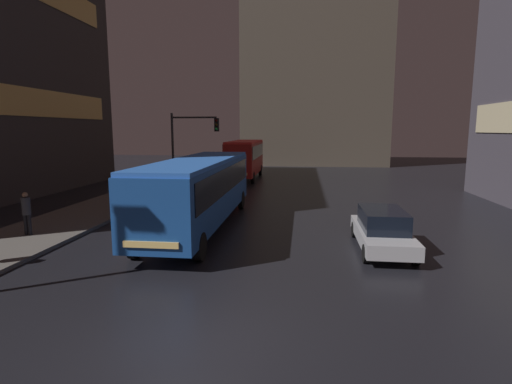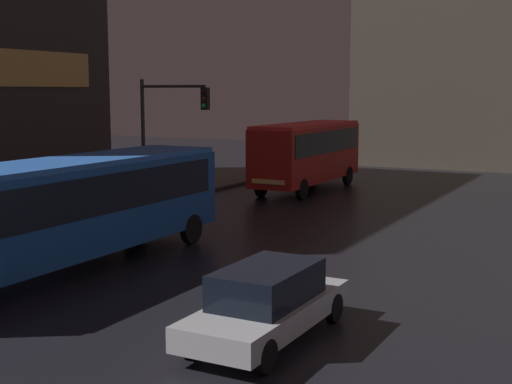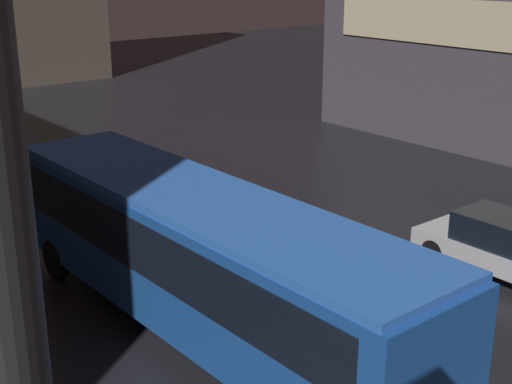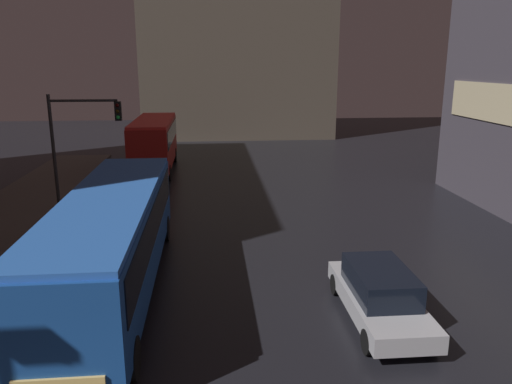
{
  "view_description": "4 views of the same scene",
  "coord_description": "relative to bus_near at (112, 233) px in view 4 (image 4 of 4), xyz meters",
  "views": [
    {
      "loc": [
        2.31,
        -7.5,
        4.47
      ],
      "look_at": [
        0.0,
        11.6,
        1.45
      ],
      "focal_mm": 28.0,
      "sensor_mm": 36.0,
      "label": 1
    },
    {
      "loc": [
        11.7,
        -5.2,
        5.1
      ],
      "look_at": [
        2.79,
        11.67,
        2.38
      ],
      "focal_mm": 50.0,
      "sensor_mm": 36.0,
      "label": 2
    },
    {
      "loc": [
        -10.02,
        -1.19,
        7.67
      ],
      "look_at": [
        2.17,
        13.67,
        1.28
      ],
      "focal_mm": 50.0,
      "sensor_mm": 36.0,
      "label": 3
    },
    {
      "loc": [
        0.71,
        -4.81,
        6.95
      ],
      "look_at": [
        2.37,
        13.4,
        2.24
      ],
      "focal_mm": 35.0,
      "sensor_mm": 36.0,
      "label": 4
    }
  ],
  "objects": [
    {
      "name": "traffic_light_main",
      "position": [
        -3.19,
        9.48,
        1.86
      ],
      "size": [
        3.37,
        0.35,
        5.58
      ],
      "color": "#2D2D2D",
      "rests_on": "ground"
    },
    {
      "name": "car_taxi",
      "position": [
        7.63,
        -2.47,
        -1.18
      ],
      "size": [
        1.84,
        4.72,
        1.53
      ],
      "rotation": [
        0.0,
        0.0,
        3.14
      ],
      "color": "#B7B7BC",
      "rests_on": "ground"
    },
    {
      "name": "bus_far",
      "position": [
        -0.65,
        18.34,
        0.17
      ],
      "size": [
        2.48,
        9.1,
        3.46
      ],
      "rotation": [
        0.0,
        0.0,
        3.15
      ],
      "color": "#AD1E19",
      "rests_on": "ground"
    },
    {
      "name": "bus_near",
      "position": [
        0.0,
        0.0,
        0.0
      ],
      "size": [
        2.64,
        12.07,
        3.16
      ],
      "rotation": [
        0.0,
        0.0,
        3.14
      ],
      "color": "#194793",
      "rests_on": "ground"
    },
    {
      "name": "building_far_backdrop",
      "position": [
        5.78,
        37.2,
        10.7
      ],
      "size": [
        18.07,
        12.0,
        25.31
      ],
      "color": "#4C4238",
      "rests_on": "ground"
    }
  ]
}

